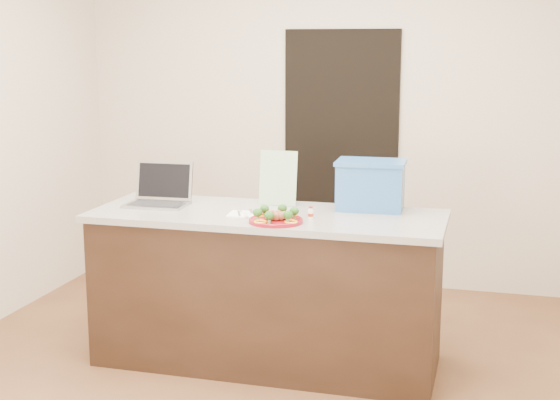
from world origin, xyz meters
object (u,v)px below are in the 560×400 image
(plate, at_px, (276,220))
(island, at_px, (267,288))
(laptop, at_px, (160,193))
(blue_box, at_px, (371,185))
(chair, at_px, (281,256))
(yogurt_bottle, at_px, (311,214))
(napkin, at_px, (243,214))

(plate, bearing_deg, island, 117.43)
(island, relative_size, laptop, 5.53)
(plate, xyz_separation_m, blue_box, (0.45, 0.49, 0.14))
(chair, bearing_deg, blue_box, -29.47)
(island, xyz_separation_m, yogurt_bottle, (0.28, -0.09, 0.49))
(napkin, distance_m, chair, 0.86)
(chair, bearing_deg, plate, -75.40)
(plate, relative_size, napkin, 1.78)
(island, height_order, napkin, napkin)
(napkin, xyz_separation_m, yogurt_bottle, (0.40, 0.00, 0.03))
(yogurt_bottle, bearing_deg, chair, 116.90)
(chair, bearing_deg, yogurt_bottle, -61.93)
(laptop, height_order, chair, laptop)
(laptop, relative_size, chair, 0.44)
(plate, xyz_separation_m, yogurt_bottle, (0.16, 0.14, 0.02))
(island, distance_m, laptop, 0.88)
(napkin, bearing_deg, yogurt_bottle, 0.02)
(laptop, height_order, blue_box, blue_box)
(plate, height_order, chair, plate)
(laptop, xyz_separation_m, blue_box, (1.26, 0.19, 0.08))
(blue_box, bearing_deg, island, -157.48)
(island, bearing_deg, blue_box, 24.74)
(plate, distance_m, blue_box, 0.68)
(plate, bearing_deg, blue_box, 47.66)
(napkin, xyz_separation_m, blue_box, (0.68, 0.35, 0.14))
(plate, distance_m, napkin, 0.27)
(chair, bearing_deg, laptop, -135.33)
(blue_box, bearing_deg, plate, -134.56)
(yogurt_bottle, distance_m, laptop, 1.00)
(plate, relative_size, blue_box, 0.73)
(plate, xyz_separation_m, chair, (-0.21, 0.88, -0.45))
(island, distance_m, blue_box, 0.87)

